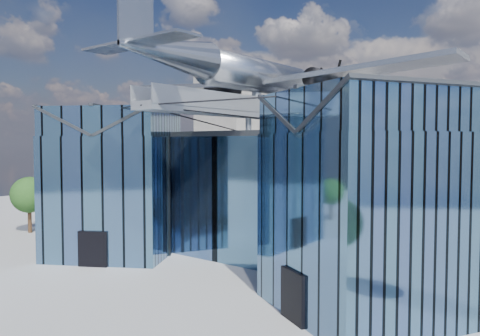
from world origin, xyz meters
The scene contains 4 objects.
ground_plane centered at (0.00, 0.00, 0.00)m, with size 120.00×120.00×0.00m, color #939498.
museum centered at (0.00, 5.82, 5.54)m, with size 32.88×24.50×17.60m.
bg_towers centered at (1.45, 50.49, 10.01)m, with size 77.00×24.50×26.00m.
tree_side_w centered at (-24.68, -0.71, 3.81)m, with size 4.37×4.37×5.63m.
Camera 1 is at (20.61, -24.30, 8.95)m, focal length 35.00 mm.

